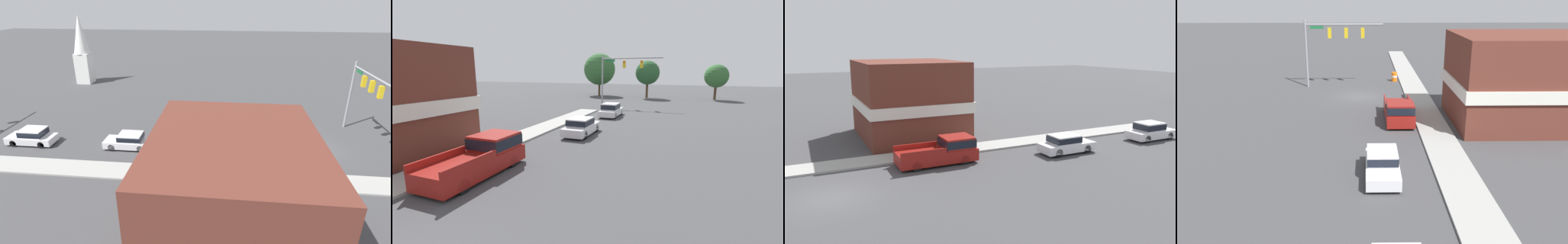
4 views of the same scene
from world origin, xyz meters
The scene contains 7 objects.
far_signal_assembly centered at (-3.06, 35.87, 5.51)m, with size 8.89×0.49×7.50m.
car_lead centered at (-1.55, 17.11, 0.75)m, with size 1.82×4.34×1.44m.
car_second_ahead centered at (-1.70, 26.53, 0.80)m, with size 1.84×4.45×1.55m.
pickup_truck_parked centered at (-3.24, 7.76, 0.91)m, with size 2.12×5.58×1.84m.
backdrop_tree_left_far centered at (-11.35, 51.10, 5.52)m, with size 6.60×6.60×8.83m.
backdrop_tree_left_mid centered at (-1.03, 49.39, 4.84)m, with size 4.56×4.56×7.14m.
backdrop_tree_center centered at (11.09, 50.44, 4.27)m, with size 4.15×4.15×6.36m.
Camera 2 is at (6.51, -2.37, 5.24)m, focal length 24.00 mm.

